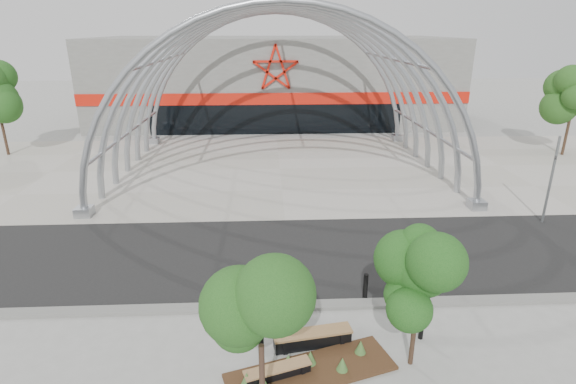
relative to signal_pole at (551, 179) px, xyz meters
name	(u,v)px	position (x,y,z in m)	size (l,w,h in m)	color
ground	(294,303)	(-12.48, -6.23, -2.23)	(140.00, 140.00, 0.00)	gray
road	(289,254)	(-12.48, -2.73, -2.22)	(140.00, 7.00, 0.02)	black
forecourt	(280,169)	(-12.48, 9.27, -2.21)	(60.00, 17.00, 0.04)	#A9A498
kerb	(294,306)	(-12.48, -6.48, -2.17)	(60.00, 0.50, 0.12)	slate
arena_building	(274,79)	(-12.48, 27.22, 1.76)	(34.00, 15.24, 8.00)	slate
vault_canopy	(280,169)	(-12.48, 9.27, -2.21)	(20.80, 15.80, 20.36)	#9B9FA4
planting_bed	(309,370)	(-12.26, -9.57, -2.11)	(4.87, 2.76, 0.49)	#301F13
signal_pole	(551,179)	(0.00, 0.00, 0.00)	(0.31, 0.59, 4.27)	gray
street_tree_0	(260,313)	(-13.50, -11.04, 0.81)	(1.86, 1.86, 4.23)	black
street_tree_1	(420,276)	(-9.36, -9.32, 0.59)	(1.66, 1.66, 3.93)	black
bench_0	(278,373)	(-13.11, -9.73, -2.04)	(1.88, 0.95, 0.39)	black
bench_1	(312,339)	(-12.05, -8.43, -1.99)	(2.41, 0.89, 0.49)	black
bollard_0	(230,292)	(-14.61, -6.32, -1.69)	(0.17, 0.17, 1.08)	black
bollard_1	(261,334)	(-13.57, -8.48, -1.73)	(0.16, 0.16, 1.01)	black
bollard_2	(282,305)	(-12.91, -7.02, -1.75)	(0.15, 0.15, 0.97)	black
bollard_3	(422,326)	(-8.73, -8.27, -1.79)	(0.14, 0.14, 0.89)	black
bollard_4	(365,287)	(-9.99, -6.14, -1.73)	(0.16, 0.16, 1.00)	black
bg_tree_1	(574,97)	(8.52, 11.77, 2.02)	(2.70, 2.70, 5.91)	black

